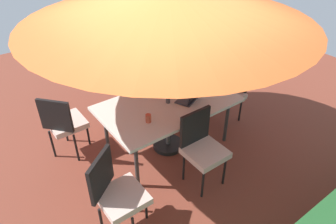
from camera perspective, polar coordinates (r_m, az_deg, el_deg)
name	(u,v)px	position (r m, az deg, el deg)	size (l,w,h in m)	color
ground_plane	(168,147)	(4.63, 0.00, -6.39)	(10.00, 10.00, 0.02)	brown
dining_table	(168,106)	(4.19, 0.00, 1.15)	(1.83, 1.09, 0.77)	silver
patio_umbrella	(168,3)	(3.63, 0.00, 19.40)	(3.37, 3.37, 2.29)	#4C4C4C
chair_west	(229,90)	(4.97, 11.19, 3.97)	(0.49, 0.48, 0.98)	beige
chair_northeast	(116,192)	(3.31, -9.49, -14.28)	(0.58, 0.58, 0.98)	beige
chair_north	(202,146)	(3.80, 6.30, -6.25)	(0.46, 0.46, 0.98)	beige
chair_south	(140,93)	(4.80, -5.11, 3.41)	(0.48, 0.49, 0.98)	beige
chair_southeast	(64,122)	(4.39, -18.59, -1.73)	(0.59, 0.58, 0.98)	beige
chair_southwest	(198,73)	(5.39, 5.54, 7.08)	(0.58, 0.58, 0.98)	beige
laptop	(190,98)	(4.19, 4.04, 2.66)	(0.39, 0.36, 0.21)	#2D2D33
cup	(148,118)	(3.78, -3.63, -1.17)	(0.07, 0.07, 0.11)	#CC4C33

